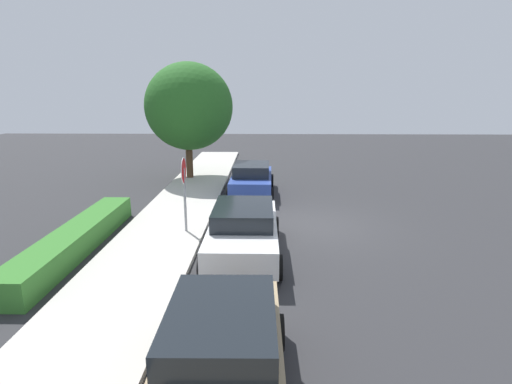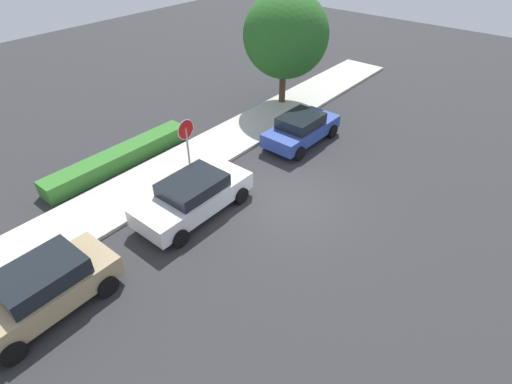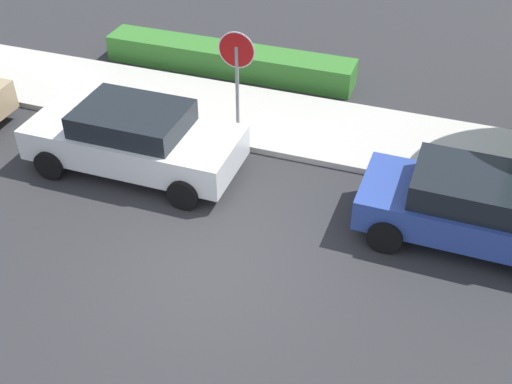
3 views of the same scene
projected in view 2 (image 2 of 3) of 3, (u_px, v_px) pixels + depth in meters
ground_plane at (288, 203)px, 15.12m from camera, size 60.00×60.00×0.00m
sidewalk_curb at (196, 157)px, 17.66m from camera, size 32.00×2.68×0.14m
stop_sign at (187, 138)px, 15.64m from camera, size 0.82×0.08×2.52m
parked_car_white at (194, 196)px, 14.26m from camera, size 4.46×2.06×1.44m
parked_car_blue at (301, 128)px, 18.48m from camera, size 4.03×2.01×1.40m
parked_car_tan at (43, 288)px, 10.82m from camera, size 3.99×2.02×1.51m
street_tree_near_corner at (286, 35)px, 20.18m from camera, size 4.36×4.36×5.91m
front_yard_hedge at (120, 158)px, 17.12m from camera, size 6.81×0.96×0.69m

